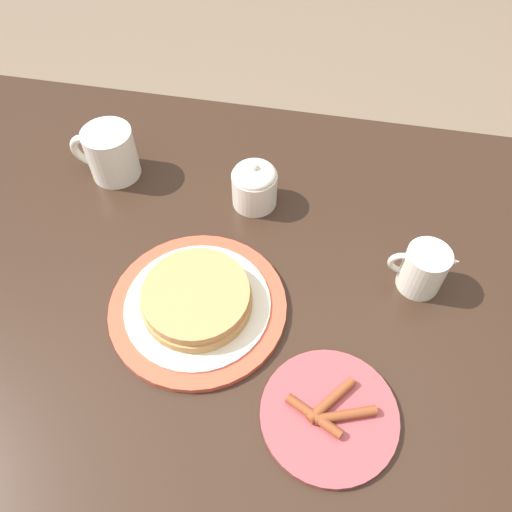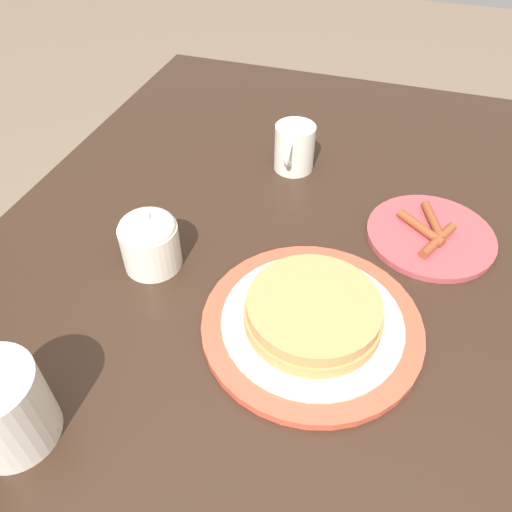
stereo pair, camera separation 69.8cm
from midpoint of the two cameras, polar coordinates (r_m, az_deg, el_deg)
ground_plane at (r=1.38m, az=6.10°, el=-27.59°), size 8.00×8.00×0.00m
dining_table at (r=0.75m, az=10.58°, el=-19.80°), size 1.59×1.07×0.74m
pancake_plate at (r=0.65m, az=14.89°, el=-17.66°), size 0.29×0.29×0.05m
side_plate_bacon at (r=0.71m, az=35.44°, el=-29.38°), size 0.20×0.20×0.02m
coffee_mug at (r=0.77m, az=-2.27°, el=5.84°), size 0.13×0.10×0.10m
creamer_pitcher at (r=0.82m, az=41.02°, el=-10.09°), size 0.11×0.07×0.09m
sugar_bowl at (r=0.76m, az=19.24°, el=0.74°), size 0.08×0.08×0.10m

